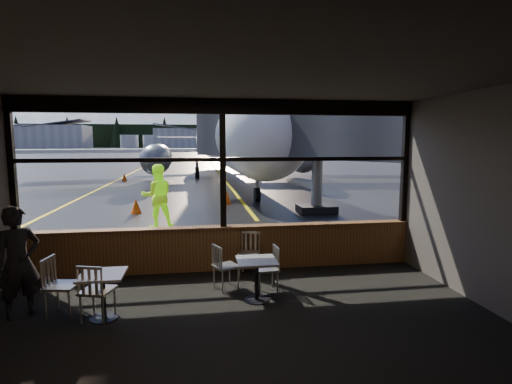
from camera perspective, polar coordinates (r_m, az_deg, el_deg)
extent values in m
plane|color=black|center=(128.10, -8.49, 5.85)|extent=(520.00, 520.00, 0.00)
cube|color=black|center=(5.74, -2.33, -20.22)|extent=(8.00, 6.00, 0.01)
cube|color=#38332D|center=(5.17, -2.53, 16.63)|extent=(8.00, 6.00, 0.04)
cube|color=#49403A|center=(2.32, 6.04, -15.60)|extent=(8.00, 0.04, 3.50)
cube|color=brown|center=(8.38, -4.65, -8.09)|extent=(8.00, 0.28, 0.90)
cube|color=black|center=(8.12, -4.86, 12.07)|extent=(8.00, 0.18, 0.30)
cube|color=black|center=(8.76, -31.53, 3.16)|extent=(0.12, 0.12, 2.60)
cube|color=black|center=(8.10, -4.77, 3.94)|extent=(0.12, 0.12, 2.60)
cube|color=black|center=(9.25, 20.50, 3.91)|extent=(0.12, 0.12, 2.60)
cube|color=black|center=(8.09, -4.78, 4.65)|extent=(8.00, 0.10, 0.08)
imported|color=black|center=(7.06, -30.82, -8.62)|extent=(0.74, 0.71, 1.71)
imported|color=#BFF219|center=(12.72, -13.93, -0.58)|extent=(1.10, 0.94, 1.98)
cone|color=#F75F07|center=(17.21, -4.21, -0.79)|extent=(0.41, 0.41, 0.57)
cone|color=#FB6407|center=(28.99, -18.29, 2.03)|extent=(0.37, 0.37, 0.52)
cylinder|color=silver|center=(192.34, -17.63, 6.89)|extent=(8.00, 8.00, 6.00)
cylinder|color=silver|center=(191.06, -14.65, 6.99)|extent=(8.00, 8.00, 6.00)
cylinder|color=silver|center=(190.30, -11.63, 7.07)|extent=(8.00, 8.00, 6.00)
cube|color=black|center=(218.09, -8.63, 7.91)|extent=(360.00, 3.00, 12.00)
cone|color=#D54A06|center=(15.57, -16.78, -1.93)|extent=(0.41, 0.41, 0.56)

